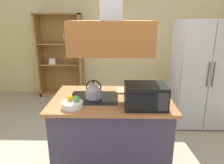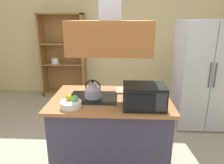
% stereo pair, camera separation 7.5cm
% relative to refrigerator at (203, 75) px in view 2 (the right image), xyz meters
% --- Properties ---
extents(wall_back, '(6.00, 0.12, 2.70)m').
position_rel_refrigerator_xyz_m(wall_back, '(-1.72, 1.63, 0.43)').
color(wall_back, beige).
rests_on(wall_back, ground).
extents(kitchen_island, '(1.47, 0.96, 0.90)m').
position_rel_refrigerator_xyz_m(kitchen_island, '(-1.54, -1.14, -0.46)').
color(kitchen_island, '#3A3448').
rests_on(kitchen_island, ground).
extents(range_hood, '(0.90, 0.70, 1.23)m').
position_rel_refrigerator_xyz_m(range_hood, '(-1.54, -1.14, 0.84)').
color(range_hood, '#925424').
extents(refrigerator, '(0.90, 0.77, 1.83)m').
position_rel_refrigerator_xyz_m(refrigerator, '(0.00, 0.00, 0.00)').
color(refrigerator, '#B6B2C8').
rests_on(refrigerator, ground).
extents(dish_cabinet, '(1.04, 0.40, 1.97)m').
position_rel_refrigerator_xyz_m(dish_cabinet, '(-2.83, 1.42, -0.04)').
color(dish_cabinet, olive).
rests_on(dish_cabinet, ground).
extents(kettle, '(0.21, 0.21, 0.23)m').
position_rel_refrigerator_xyz_m(kettle, '(-1.76, -1.14, 0.08)').
color(kettle, silver).
rests_on(kettle, kitchen_island).
extents(cutting_board, '(0.35, 0.25, 0.02)m').
position_rel_refrigerator_xyz_m(cutting_board, '(-1.31, -0.88, -0.01)').
color(cutting_board, tan).
rests_on(cutting_board, kitchen_island).
extents(microwave, '(0.46, 0.35, 0.26)m').
position_rel_refrigerator_xyz_m(microwave, '(-1.16, -1.40, 0.11)').
color(microwave, black).
rests_on(microwave, kitchen_island).
extents(fruit_bowl, '(0.24, 0.24, 0.14)m').
position_rel_refrigerator_xyz_m(fruit_bowl, '(-1.97, -1.44, 0.03)').
color(fruit_bowl, silver).
rests_on(fruit_bowl, kitchen_island).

